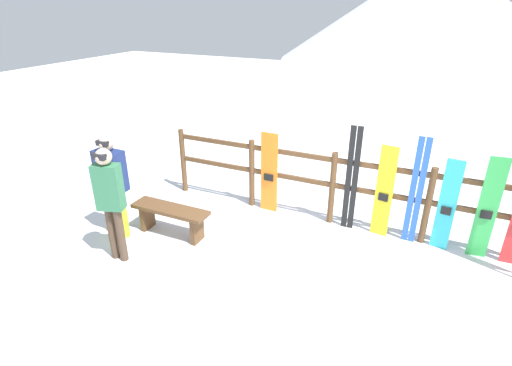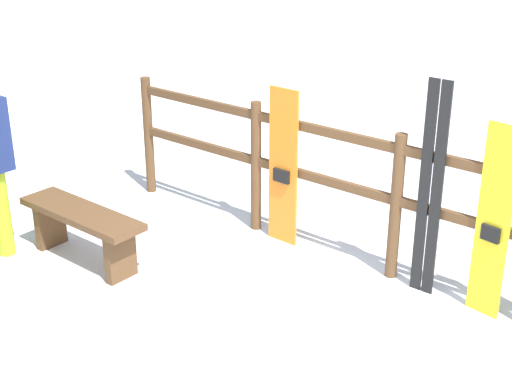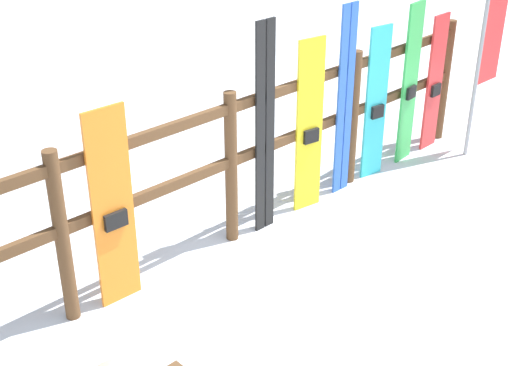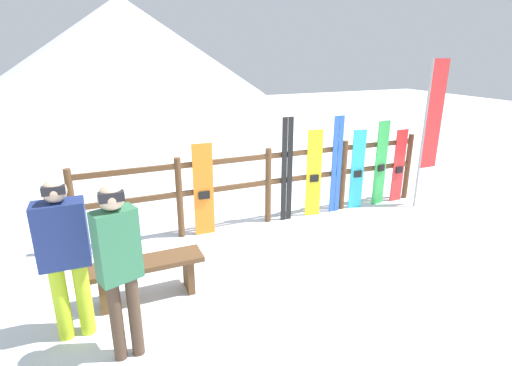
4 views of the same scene
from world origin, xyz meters
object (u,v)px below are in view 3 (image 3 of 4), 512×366
object	(u,v)px
snowboard_green	(410,84)
snowboard_red	(435,83)
snowboard_cyan	(376,104)
ski_pair_black	(265,130)
ski_pair_blue	(345,102)
snowboard_yellow	(309,127)
snowboard_orange	(113,210)

from	to	relation	value
snowboard_green	snowboard_red	distance (m)	0.45
snowboard_red	snowboard_cyan	bearing A→B (deg)	180.00
ski_pair_black	ski_pair_blue	distance (m)	0.98
snowboard_cyan	ski_pair_blue	bearing A→B (deg)	179.56
snowboard_yellow	snowboard_green	size ratio (longest dim) A/B	0.97
ski_pair_black	snowboard_green	bearing A→B (deg)	-0.10
snowboard_yellow	ski_pair_black	bearing A→B (deg)	179.63
snowboard_cyan	snowboard_green	xyz separation A→B (m)	(0.52, 0.00, 0.06)
ski_pair_black	snowboard_green	xyz separation A→B (m)	(1.94, -0.00, -0.10)
ski_pair_black	snowboard_cyan	distance (m)	1.43
snowboard_yellow	snowboard_red	size ratio (longest dim) A/B	1.10
snowboard_orange	ski_pair_black	world-z (taller)	ski_pair_black
snowboard_yellow	snowboard_green	xyz separation A→B (m)	(1.42, 0.00, 0.03)
snowboard_orange	snowboard_yellow	size ratio (longest dim) A/B	0.96
snowboard_orange	ski_pair_black	size ratio (longest dim) A/B	0.83
snowboard_yellow	snowboard_red	distance (m)	1.86
ski_pair_blue	snowboard_red	size ratio (longest dim) A/B	1.24
snowboard_yellow	snowboard_green	bearing A→B (deg)	0.00
ski_pair_black	ski_pair_blue	xyz separation A→B (m)	(0.98, 0.00, -0.02)
ski_pair_blue	snowboard_red	world-z (taller)	ski_pair_blue
snowboard_red	ski_pair_black	bearing A→B (deg)	179.92
snowboard_orange	snowboard_yellow	distance (m)	1.95
snowboard_red	snowboard_green	bearing A→B (deg)	179.98
snowboard_yellow	snowboard_cyan	distance (m)	0.91
snowboard_cyan	snowboard_yellow	bearing A→B (deg)	180.00
snowboard_orange	ski_pair_blue	bearing A→B (deg)	0.08
snowboard_orange	snowboard_green	world-z (taller)	snowboard_green
snowboard_orange	snowboard_red	bearing A→B (deg)	-0.00
snowboard_cyan	snowboard_green	size ratio (longest dim) A/B	0.92
snowboard_yellow	ski_pair_blue	world-z (taller)	ski_pair_blue
snowboard_cyan	snowboard_green	world-z (taller)	snowboard_green
snowboard_green	ski_pair_blue	bearing A→B (deg)	179.80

